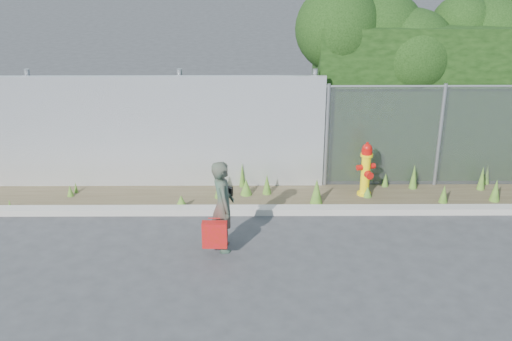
{
  "coord_description": "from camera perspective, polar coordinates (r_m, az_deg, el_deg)",
  "views": [
    {
      "loc": [
        -0.35,
        -8.43,
        5.17
      ],
      "look_at": [
        -0.3,
        1.4,
        1.0
      ],
      "focal_mm": 45.0,
      "sensor_mm": 36.0,
      "label": 1
    }
  ],
  "objects": [
    {
      "name": "weed_strip",
      "position": [
        12.1,
        6.45,
        -1.82
      ],
      "size": [
        16.0,
        1.3,
        0.5
      ],
      "color": "#463A28",
      "rests_on": "ground"
    },
    {
      "name": "chainlink_fence",
      "position": [
        13.0,
        20.47,
        2.92
      ],
      "size": [
        6.5,
        0.07,
        2.05
      ],
      "color": "gray",
      "rests_on": "ground"
    },
    {
      "name": "ground",
      "position": [
        9.9,
        1.8,
        -8.52
      ],
      "size": [
        80.0,
        80.0,
        0.0
      ],
      "primitive_type": "plane",
      "color": "#353437",
      "rests_on": "ground"
    },
    {
      "name": "woman",
      "position": [
        10.04,
        -2.96,
        -3.17
      ],
      "size": [
        0.45,
        0.6,
        1.5
      ],
      "primitive_type": "imported",
      "rotation": [
        0.0,
        0.0,
        1.75
      ],
      "color": "#106A4E",
      "rests_on": "ground"
    },
    {
      "name": "red_tote_bag",
      "position": [
        9.94,
        -3.7,
        -5.71
      ],
      "size": [
        0.38,
        0.14,
        0.5
      ],
      "rotation": [
        0.0,
        0.0,
        -0.03
      ],
      "color": "#9F1D09"
    },
    {
      "name": "curb",
      "position": [
        11.44,
        1.49,
        -3.55
      ],
      "size": [
        16.0,
        0.22,
        0.12
      ],
      "primitive_type": "cube",
      "color": "#9C968D",
      "rests_on": "ground"
    },
    {
      "name": "black_shoulder_bag",
      "position": [
        10.14,
        -2.68,
        -1.87
      ],
      "size": [
        0.21,
        0.09,
        0.16
      ],
      "rotation": [
        0.0,
        0.0,
        -0.27
      ],
      "color": "black"
    },
    {
      "name": "corrugated_fence",
      "position": [
        12.48,
        -13.72,
        3.29
      ],
      "size": [
        8.5,
        0.21,
        2.3
      ],
      "color": "silver",
      "rests_on": "ground"
    },
    {
      "name": "fire_hydrant",
      "position": [
        12.1,
        9.72,
        0.03
      ],
      "size": [
        0.36,
        0.32,
        1.07
      ],
      "rotation": [
        0.0,
        0.0,
        0.32
      ],
      "color": "yellow",
      "rests_on": "ground"
    },
    {
      "name": "hedge",
      "position": [
        13.69,
        20.11,
        8.46
      ],
      "size": [
        7.74,
        2.11,
        3.71
      ],
      "color": "black",
      "rests_on": "ground"
    }
  ]
}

